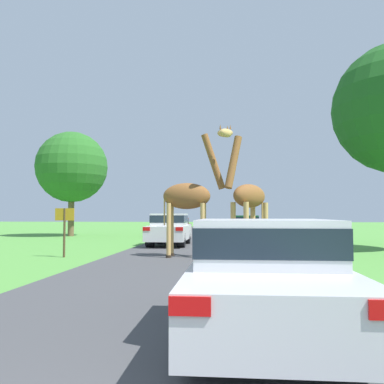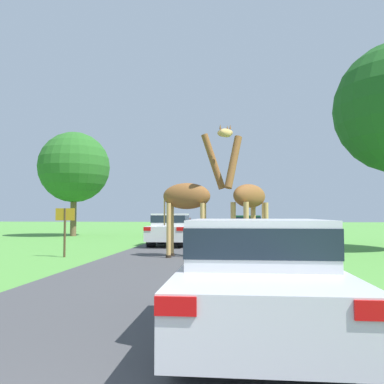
% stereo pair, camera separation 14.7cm
% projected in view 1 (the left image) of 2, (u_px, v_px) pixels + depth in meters
% --- Properties ---
extents(road, '(6.73, 120.00, 0.00)m').
position_uv_depth(road, '(214.00, 235.00, 30.66)').
color(road, '#424244').
rests_on(road, ground).
extents(giraffe_near_road, '(2.56, 0.88, 4.79)m').
position_uv_depth(giraffe_near_road, '(190.00, 196.00, 14.72)').
color(giraffe_near_road, tan).
rests_on(giraffe_near_road, ground).
extents(giraffe_companion, '(1.94, 2.29, 4.68)m').
position_uv_depth(giraffe_companion, '(248.00, 199.00, 14.94)').
color(giraffe_companion, tan).
rests_on(giraffe_companion, ground).
extents(car_lead_maroon, '(1.89, 4.41, 1.47)m').
position_uv_depth(car_lead_maroon, '(264.00, 272.00, 5.36)').
color(car_lead_maroon, silver).
rests_on(car_lead_maroon, ground).
extents(car_queue_right, '(1.92, 4.54, 1.27)m').
position_uv_depth(car_queue_right, '(175.00, 226.00, 28.75)').
color(car_queue_right, '#561914').
rests_on(car_queue_right, ground).
extents(car_queue_left, '(1.82, 4.20, 1.57)m').
position_uv_depth(car_queue_left, '(169.00, 229.00, 20.14)').
color(car_queue_left, silver).
rests_on(car_queue_left, ground).
extents(car_far_ahead, '(1.81, 4.41, 1.46)m').
position_uv_depth(car_far_ahead, '(245.00, 226.00, 26.97)').
color(car_far_ahead, '#144C28').
rests_on(car_far_ahead, ground).
extents(tree_centre_back, '(4.99, 4.99, 7.38)m').
position_uv_depth(tree_centre_back, '(72.00, 167.00, 28.76)').
color(tree_centre_back, brown).
rests_on(tree_centre_back, ground).
extents(sign_post, '(0.70, 0.08, 1.76)m').
position_uv_depth(sign_post, '(65.00, 223.00, 14.57)').
color(sign_post, '#4C3823').
rests_on(sign_post, ground).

